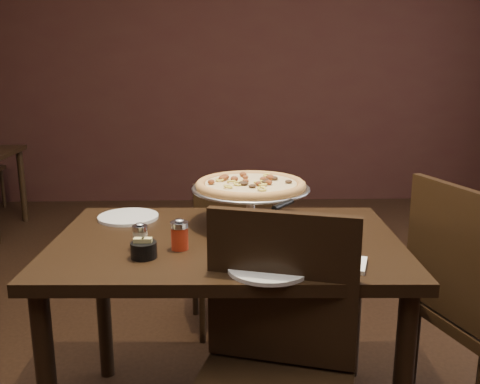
{
  "coord_description": "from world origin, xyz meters",
  "views": [
    {
      "loc": [
        0.08,
        -1.88,
        1.41
      ],
      "look_at": [
        0.14,
        0.02,
        0.94
      ],
      "focal_mm": 40.0,
      "sensor_mm": 36.0,
      "label": 1
    }
  ],
  "objects": [
    {
      "name": "room",
      "position": [
        0.06,
        0.03,
        1.4
      ],
      "size": [
        6.04,
        7.04,
        2.84
      ],
      "color": "black",
      "rests_on": "ground"
    },
    {
      "name": "dining_table",
      "position": [
        0.09,
        -0.03,
        0.68
      ],
      "size": [
        1.27,
        0.87,
        0.78
      ],
      "rotation": [
        0.0,
        0.0,
        -0.03
      ],
      "color": "black",
      "rests_on": "ground"
    },
    {
      "name": "pizza_stand",
      "position": [
        0.19,
        0.14,
        0.94
      ],
      "size": [
        0.46,
        0.46,
        0.19
      ],
      "color": "#B7B7BE",
      "rests_on": "dining_table"
    },
    {
      "name": "parmesan_shaker",
      "position": [
        -0.2,
        -0.13,
        0.82
      ],
      "size": [
        0.05,
        0.05,
        0.09
      ],
      "color": "beige",
      "rests_on": "dining_table"
    },
    {
      "name": "pepper_flake_shaker",
      "position": [
        -0.07,
        -0.14,
        0.83
      ],
      "size": [
        0.06,
        0.06,
        0.11
      ],
      "color": "maroon",
      "rests_on": "dining_table"
    },
    {
      "name": "packet_caddy",
      "position": [
        -0.18,
        -0.22,
        0.81
      ],
      "size": [
        0.09,
        0.09,
        0.07
      ],
      "rotation": [
        0.0,
        0.0,
        -0.04
      ],
      "color": "black",
      "rests_on": "dining_table"
    },
    {
      "name": "napkin_stack",
      "position": [
        0.46,
        -0.31,
        0.79
      ],
      "size": [
        0.16,
        0.16,
        0.01
      ],
      "primitive_type": "cube",
      "rotation": [
        0.0,
        0.0,
        -0.32
      ],
      "color": "white",
      "rests_on": "dining_table"
    },
    {
      "name": "plate_left",
      "position": [
        -0.31,
        0.23,
        0.79
      ],
      "size": [
        0.24,
        0.24,
        0.01
      ],
      "primitive_type": "cylinder",
      "color": "silver",
      "rests_on": "dining_table"
    },
    {
      "name": "plate_near",
      "position": [
        0.22,
        -0.34,
        0.79
      ],
      "size": [
        0.25,
        0.25,
        0.01
      ],
      "primitive_type": "cylinder",
      "color": "silver",
      "rests_on": "dining_table"
    },
    {
      "name": "serving_spatula",
      "position": [
        0.29,
        -0.14,
        0.93
      ],
      "size": [
        0.17,
        0.17,
        0.02
      ],
      "rotation": [
        0.0,
        0.0,
        -0.57
      ],
      "color": "#B7B7BE",
      "rests_on": "pizza_stand"
    },
    {
      "name": "chair_far",
      "position": [
        0.11,
        0.73,
        0.46
      ],
      "size": [
        0.45,
        0.45,
        0.84
      ],
      "rotation": [
        0.0,
        0.0,
        3.31
      ],
      "color": "black",
      "rests_on": "ground"
    },
    {
      "name": "chair_near",
      "position": [
        0.22,
        -0.51,
        0.54
      ],
      "size": [
        0.57,
        0.57,
        0.98
      ],
      "rotation": [
        0.0,
        0.0,
        -0.28
      ],
      "color": "black",
      "rests_on": "ground"
    },
    {
      "name": "chair_side",
      "position": [
        1.02,
        -0.07,
        0.54
      ],
      "size": [
        0.58,
        0.58,
        0.99
      ],
      "rotation": [
        0.0,
        0.0,
        1.87
      ],
      "color": "black",
      "rests_on": "ground"
    }
  ]
}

